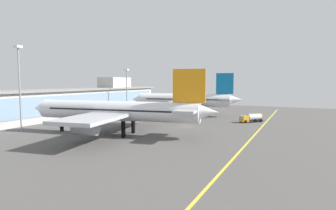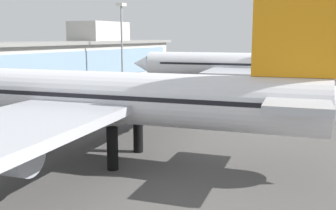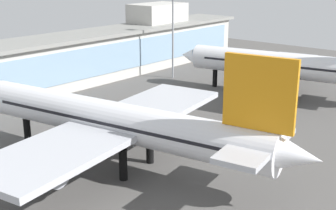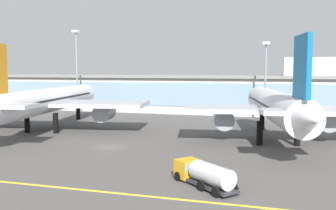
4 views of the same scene
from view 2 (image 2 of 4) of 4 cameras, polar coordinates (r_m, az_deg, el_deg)
The scene contains 5 objects.
ground_plane at distance 56.90m, azimuth 13.29°, elevation -3.54°, with size 180.00×180.00×0.00m, color #514F4C.
terminal_building at distance 88.14m, azimuth -22.99°, elevation 4.78°, with size 128.73×14.00×16.89m.
airliner_near_left at distance 42.57m, azimuth -10.17°, elevation 1.04°, with size 44.74×55.79×17.85m.
airliner_near_right at distance 85.66m, azimuth 10.16°, elevation 5.51°, with size 34.58×48.28×18.16m.
apron_light_mast_centre at distance 95.40m, azimuth -6.67°, elevation 10.26°, with size 1.80×1.80×20.47m.
Camera 2 is at (-53.74, -13.52, 12.92)m, focal length 42.48 mm.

